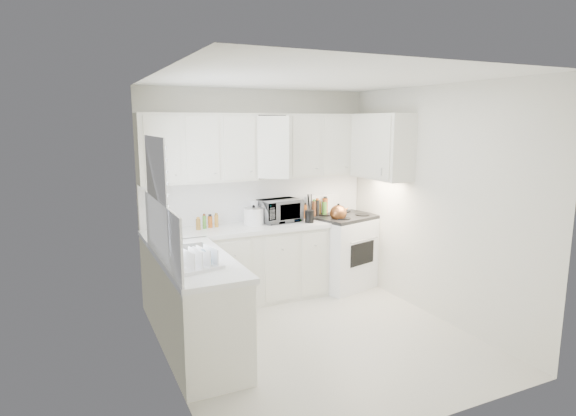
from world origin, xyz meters
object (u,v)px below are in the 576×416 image
microwave (280,208)px  utensil_crock (309,208)px  stove (343,241)px  tea_kettle (338,212)px  dish_rack (198,257)px  rice_cooker (254,215)px

microwave → utensil_crock: 0.38m
stove → utensil_crock: bearing=174.3°
tea_kettle → dish_rack: size_ratio=0.72×
microwave → rice_cooker: 0.37m
stove → tea_kettle: 0.50m
stove → microwave: (-0.88, 0.12, 0.50)m
utensil_crock → dish_rack: size_ratio=1.01×
rice_cooker → utensil_crock: 0.71m
stove → rice_cooker: (-1.24, 0.08, 0.45)m
stove → dish_rack: bearing=-164.8°
microwave → rice_cooker: (-0.37, -0.03, -0.05)m
rice_cooker → dish_rack: (-1.08, -1.47, -0.02)m
microwave → utensil_crock: bearing=-41.5°
tea_kettle → microwave: size_ratio=0.52×
dish_rack → rice_cooker: bearing=41.2°
microwave → utensil_crock: (0.31, -0.22, 0.01)m
tea_kettle → dish_rack: (-2.15, -1.23, -0.01)m
microwave → rice_cooker: size_ratio=2.09×
dish_rack → tea_kettle: bearing=17.3°
dish_rack → stove: bearing=18.4°
tea_kettle → microwave: microwave is taller
microwave → dish_rack: size_ratio=1.38×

